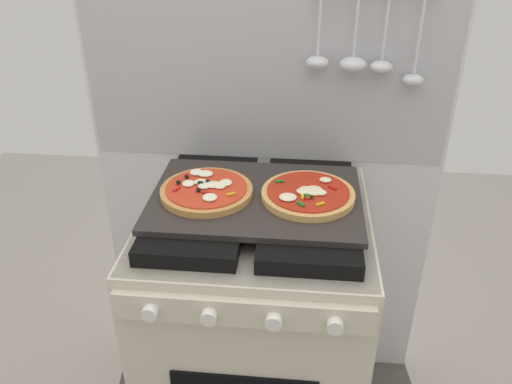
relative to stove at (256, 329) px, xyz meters
name	(u,v)px	position (x,y,z in m)	size (l,w,h in m)	color
kitchen_backsplash	(267,178)	(0.00, 0.34, 0.34)	(1.10, 0.09, 1.55)	silver
stove	(256,329)	(0.00, 0.00, 0.00)	(0.60, 0.64, 0.90)	beige
baking_tray	(256,198)	(0.00, 0.00, 0.46)	(0.54, 0.38, 0.02)	#2D2826
pizza_left	(206,190)	(-0.13, 0.00, 0.48)	(0.24, 0.24, 0.03)	#C18947
pizza_right	(308,195)	(0.13, 0.00, 0.48)	(0.24, 0.24, 0.03)	tan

